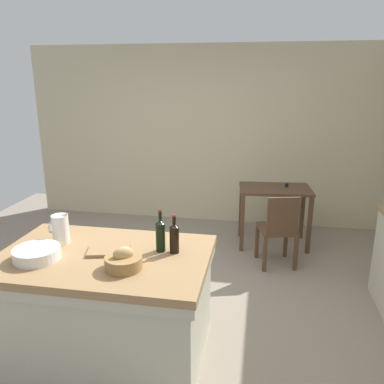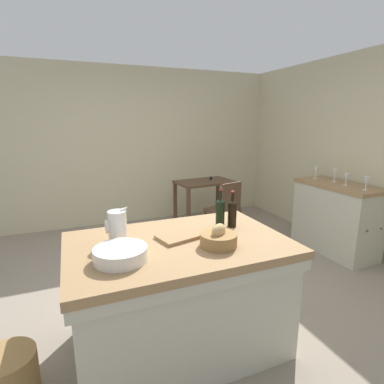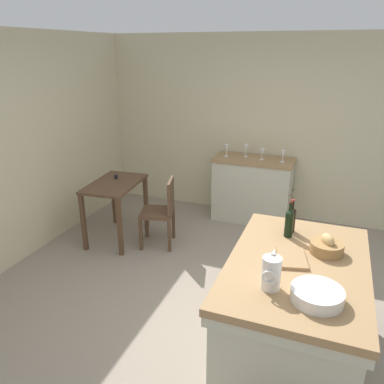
% 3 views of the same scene
% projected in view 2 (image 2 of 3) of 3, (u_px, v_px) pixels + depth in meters
% --- Properties ---
extents(ground_plane, '(6.76, 6.76, 0.00)m').
position_uv_depth(ground_plane, '(183.00, 294.00, 3.10)').
color(ground_plane, gray).
extents(wall_back, '(5.32, 0.12, 2.60)m').
position_uv_depth(wall_back, '(129.00, 147.00, 5.14)').
color(wall_back, beige).
rests_on(wall_back, ground).
extents(wall_right, '(0.12, 5.20, 2.60)m').
position_uv_depth(wall_right, '(378.00, 156.00, 3.76)').
color(wall_right, beige).
rests_on(wall_right, ground).
extents(island_table, '(1.58, 1.02, 0.87)m').
position_uv_depth(island_table, '(179.00, 291.00, 2.29)').
color(island_table, '#99754C').
rests_on(island_table, ground).
extents(side_cabinet, '(0.52, 1.14, 0.93)m').
position_uv_depth(side_cabinet, '(335.00, 218.00, 4.03)').
color(side_cabinet, '#99754C').
rests_on(side_cabinet, ground).
extents(writing_desk, '(0.95, 0.64, 0.83)m').
position_uv_depth(writing_desk, '(204.00, 189.00, 4.92)').
color(writing_desk, '#513826').
rests_on(writing_desk, ground).
extents(wooden_chair, '(0.49, 0.49, 0.88)m').
position_uv_depth(wooden_chair, '(225.00, 209.00, 4.40)').
color(wooden_chair, '#513826').
rests_on(wooden_chair, ground).
extents(pitcher, '(0.17, 0.13, 0.28)m').
position_uv_depth(pitcher, '(117.00, 226.00, 2.14)').
color(pitcher, silver).
rests_on(pitcher, island_table).
extents(wash_bowl, '(0.33, 0.33, 0.09)m').
position_uv_depth(wash_bowl, '(121.00, 254.00, 1.88)').
color(wash_bowl, silver).
rests_on(wash_bowl, island_table).
extents(bread_basket, '(0.26, 0.26, 0.16)m').
position_uv_depth(bread_basket, '(218.00, 238.00, 2.10)').
color(bread_basket, olive).
rests_on(bread_basket, island_table).
extents(cutting_board, '(0.35, 0.28, 0.02)m').
position_uv_depth(cutting_board, '(179.00, 236.00, 2.25)').
color(cutting_board, '#99754C').
rests_on(cutting_board, island_table).
extents(wine_bottle_dark, '(0.07, 0.07, 0.30)m').
position_uv_depth(wine_bottle_dark, '(232.00, 212.00, 2.47)').
color(wine_bottle_dark, black).
rests_on(wine_bottle_dark, island_table).
extents(wine_bottle_amber, '(0.07, 0.07, 0.33)m').
position_uv_depth(wine_bottle_amber, '(220.00, 212.00, 2.44)').
color(wine_bottle_amber, black).
rests_on(wine_bottle_amber, island_table).
extents(wine_glass_far_left, '(0.07, 0.07, 0.16)m').
position_uv_depth(wine_glass_far_left, '(366.00, 181.00, 3.53)').
color(wine_glass_far_left, white).
rests_on(wine_glass_far_left, side_cabinet).
extents(wine_glass_left, '(0.07, 0.07, 0.16)m').
position_uv_depth(wine_glass_left, '(346.00, 177.00, 3.80)').
color(wine_glass_left, white).
rests_on(wine_glass_left, side_cabinet).
extents(wine_glass_middle, '(0.07, 0.07, 0.18)m').
position_uv_depth(wine_glass_middle, '(335.00, 172.00, 4.03)').
color(wine_glass_middle, white).
rests_on(wine_glass_middle, side_cabinet).
extents(wine_glass_right, '(0.07, 0.07, 0.17)m').
position_uv_depth(wine_glass_right, '(316.00, 170.00, 4.26)').
color(wine_glass_right, white).
rests_on(wine_glass_right, side_cabinet).
extents(wicker_hamper, '(0.35, 0.35, 0.31)m').
position_uv_depth(wicker_hamper, '(8.00, 377.00, 1.89)').
color(wicker_hamper, olive).
rests_on(wicker_hamper, ground).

